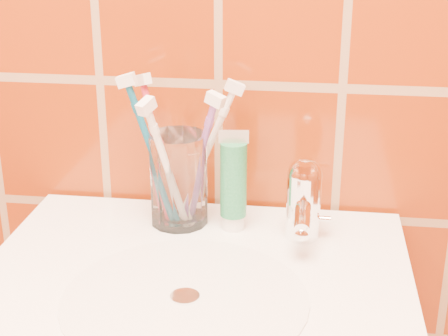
# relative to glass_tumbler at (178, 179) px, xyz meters

# --- Properties ---
(glass_tumbler) EXTENTS (0.11, 0.11, 0.14)m
(glass_tumbler) POSITION_rel_glass_tumbler_xyz_m (0.00, 0.00, 0.00)
(glass_tumbler) COLOR white
(glass_tumbler) RESTS_ON pedestal_sink
(toothpaste_tube) EXTENTS (0.04, 0.04, 0.15)m
(toothpaste_tube) POSITION_rel_glass_tumbler_xyz_m (0.08, -0.01, 0.00)
(toothpaste_tube) COLOR white
(toothpaste_tube) RESTS_ON pedestal_sink
(faucet) EXTENTS (0.05, 0.11, 0.12)m
(faucet) POSITION_rel_glass_tumbler_xyz_m (0.18, -0.03, -0.01)
(faucet) COLOR white
(faucet) RESTS_ON pedestal_sink
(toothbrush_0) EXTENTS (0.14, 0.13, 0.23)m
(toothbrush_0) POSITION_rel_glass_tumbler_xyz_m (-0.03, 0.01, 0.04)
(toothbrush_0) COLOR #C32941
(toothbrush_0) RESTS_ON glass_tumbler
(toothbrush_1) EXTENTS (0.10, 0.10, 0.23)m
(toothbrush_1) POSITION_rel_glass_tumbler_xyz_m (-0.03, -0.01, 0.04)
(toothbrush_1) COLOR #0D5474
(toothbrush_1) RESTS_ON glass_tumbler
(toothbrush_2) EXTENTS (0.15, 0.13, 0.22)m
(toothbrush_2) POSITION_rel_glass_tumbler_xyz_m (0.04, 0.02, 0.03)
(toothbrush_2) COLOR white
(toothbrush_2) RESTS_ON glass_tumbler
(toothbrush_3) EXTENTS (0.13, 0.17, 0.23)m
(toothbrush_3) POSITION_rel_glass_tumbler_xyz_m (-0.01, -0.04, 0.03)
(toothbrush_3) COLOR white
(toothbrush_3) RESTS_ON glass_tumbler
(toothbrush_4) EXTENTS (0.13, 0.11, 0.21)m
(toothbrush_4) POSITION_rel_glass_tumbler_xyz_m (0.03, -0.00, 0.03)
(toothbrush_4) COLOR #7B4696
(toothbrush_4) RESTS_ON glass_tumbler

